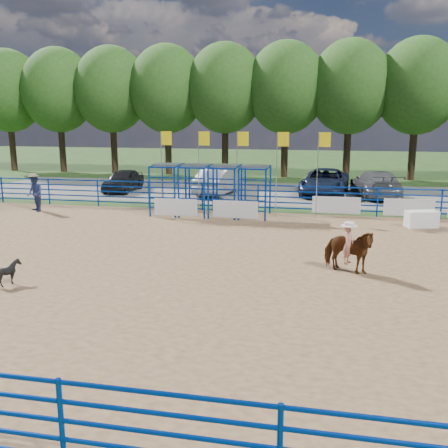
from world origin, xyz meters
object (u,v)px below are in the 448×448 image
(calf, at_px, (9,272))
(car_b, at_px, (219,182))
(car_a, at_px, (123,180))
(horse_and_rider, at_px, (348,248))
(spectator_cowboy, at_px, (35,193))
(announcer_table, at_px, (422,219))
(car_d, at_px, (376,184))
(car_c, at_px, (325,182))

(calf, relative_size, car_b, 0.15)
(calf, distance_m, car_a, 19.13)
(horse_and_rider, bearing_deg, spectator_cowboy, 154.47)
(announcer_table, relative_size, car_d, 0.25)
(car_b, relative_size, car_c, 0.84)
(announcer_table, height_order, calf, calf)
(horse_and_rider, height_order, car_a, horse_and_rider)
(car_a, bearing_deg, car_c, 3.98)
(horse_and_rider, distance_m, calf, 10.48)
(horse_and_rider, relative_size, car_b, 0.46)
(calf, xyz_separation_m, car_a, (-4.18, 18.66, 0.35))
(spectator_cowboy, bearing_deg, car_d, 26.10)
(spectator_cowboy, distance_m, car_a, 8.06)
(announcer_table, bearing_deg, car_d, 98.14)
(spectator_cowboy, height_order, car_c, spectator_cowboy)
(car_c, bearing_deg, horse_and_rider, -81.58)
(spectator_cowboy, bearing_deg, announcer_table, 0.18)
(horse_and_rider, height_order, car_b, horse_and_rider)
(horse_and_rider, bearing_deg, car_d, 82.03)
(horse_and_rider, distance_m, car_b, 17.10)
(spectator_cowboy, bearing_deg, horse_and_rider, -25.53)
(car_a, distance_m, car_d, 16.45)
(calf, distance_m, car_d, 23.13)
(horse_and_rider, bearing_deg, car_b, 116.19)
(car_b, bearing_deg, car_a, 7.13)
(announcer_table, distance_m, spectator_cowboy, 19.32)
(car_a, bearing_deg, spectator_cowboy, -102.76)
(car_c, bearing_deg, announcer_table, -58.48)
(horse_and_rider, relative_size, car_a, 0.53)
(car_a, relative_size, car_b, 0.87)
(spectator_cowboy, relative_size, car_a, 0.46)
(calf, distance_m, spectator_cowboy, 12.26)
(car_a, xyz_separation_m, car_c, (13.29, 1.17, 0.09))
(announcer_table, xyz_separation_m, calf, (-13.50, -10.84, 0.00))
(car_d, bearing_deg, car_c, -12.73)
(horse_and_rider, height_order, car_d, horse_and_rider)
(spectator_cowboy, bearing_deg, car_b, 43.56)
(calf, relative_size, car_a, 0.17)
(horse_and_rider, bearing_deg, calf, -161.91)
(spectator_cowboy, xyz_separation_m, car_a, (1.63, 7.88, -0.26))
(announcer_table, height_order, car_a, car_a)
(horse_and_rider, relative_size, car_c, 0.39)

